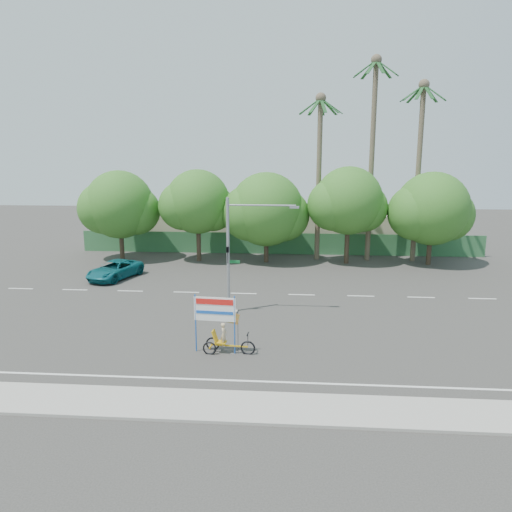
{
  "coord_description": "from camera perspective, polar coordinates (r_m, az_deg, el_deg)",
  "views": [
    {
      "loc": [
        1.39,
        -24.91,
        9.75
      ],
      "look_at": [
        -0.84,
        4.11,
        3.5
      ],
      "focal_mm": 35.0,
      "sensor_mm": 36.0,
      "label": 1
    }
  ],
  "objects": [
    {
      "name": "ground",
      "position": [
        26.78,
        1.12,
        -9.23
      ],
      "size": [
        120.0,
        120.0,
        0.0
      ],
      "primitive_type": "plane",
      "color": "#33302D",
      "rests_on": "ground"
    },
    {
      "name": "trike_billboard",
      "position": [
        24.48,
        -4.04,
        -8.39
      ],
      "size": [
        3.0,
        0.77,
        2.95
      ],
      "rotation": [
        0.0,
        0.0,
        -0.08
      ],
      "color": "black",
      "rests_on": "ground"
    },
    {
      "name": "palm_tall",
      "position": [
        44.9,
        13.18,
        12.72
      ],
      "size": [
        3.73,
        3.79,
        17.45
      ],
      "color": "#70604C",
      "rests_on": "ground"
    },
    {
      "name": "palm_short",
      "position": [
        44.46,
        7.24,
        10.88
      ],
      "size": [
        3.73,
        3.79,
        14.45
      ],
      "color": "#70604C",
      "rests_on": "ground"
    },
    {
      "name": "tree_center",
      "position": [
        43.3,
        1.12,
        5.11
      ],
      "size": [
        7.62,
        6.4,
        7.85
      ],
      "color": "#473828",
      "rests_on": "ground"
    },
    {
      "name": "building_right",
      "position": [
        51.95,
        11.66,
        3.07
      ],
      "size": [
        14.0,
        8.0,
        3.6
      ],
      "primitive_type": "cube",
      "color": "beige",
      "rests_on": "ground"
    },
    {
      "name": "tree_left",
      "position": [
        43.98,
        -6.73,
        5.91
      ],
      "size": [
        6.66,
        5.6,
        8.07
      ],
      "color": "#473828",
      "rests_on": "ground"
    },
    {
      "name": "sidewalk_near",
      "position": [
        19.97,
        -0.16,
        -16.91
      ],
      "size": [
        50.0,
        2.4,
        0.12
      ],
      "primitive_type": "cube",
      "color": "gray",
      "rests_on": "ground"
    },
    {
      "name": "building_left",
      "position": [
        52.74,
        -8.15,
        3.55
      ],
      "size": [
        12.0,
        8.0,
        4.0
      ],
      "primitive_type": "cube",
      "color": "beige",
      "rests_on": "ground"
    },
    {
      "name": "pickup_truck",
      "position": [
        39.75,
        -15.83,
        -1.53
      ],
      "size": [
        3.74,
        5.42,
        1.38
      ],
      "primitive_type": "imported",
      "rotation": [
        0.0,
        0.0,
        -0.32
      ],
      "color": "#0E5D66",
      "rests_on": "ground"
    },
    {
      "name": "palm_mid",
      "position": [
        45.66,
        18.17,
        11.09
      ],
      "size": [
        3.73,
        3.79,
        15.45
      ],
      "color": "#70604C",
      "rests_on": "ground"
    },
    {
      "name": "tree_far_left",
      "position": [
        45.87,
        -15.38,
        5.45
      ],
      "size": [
        7.14,
        6.0,
        7.96
      ],
      "color": "#473828",
      "rests_on": "ground"
    },
    {
      "name": "fence",
      "position": [
        47.24,
        2.63,
        1.43
      ],
      "size": [
        38.0,
        0.08,
        2.0
      ],
      "primitive_type": "cube",
      "color": "#336B3D",
      "rests_on": "ground"
    },
    {
      "name": "tree_right",
      "position": [
        43.38,
        10.46,
        5.95
      ],
      "size": [
        6.9,
        5.8,
        8.36
      ],
      "color": "#473828",
      "rests_on": "ground"
    },
    {
      "name": "tree_far_right",
      "position": [
        44.73,
        19.41,
        4.88
      ],
      "size": [
        7.38,
        6.2,
        7.94
      ],
      "color": "#473828",
      "rests_on": "ground"
    },
    {
      "name": "traffic_signal",
      "position": [
        29.9,
        -2.62,
        -1.1
      ],
      "size": [
        4.72,
        1.1,
        7.0
      ],
      "color": "gray",
      "rests_on": "ground"
    }
  ]
}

